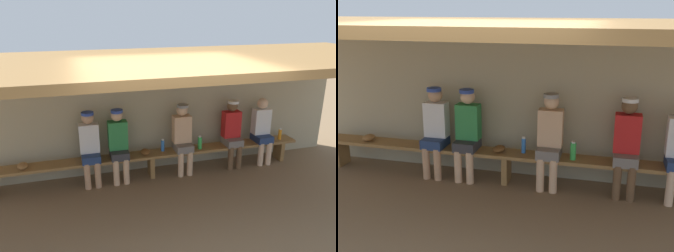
{
  "view_description": "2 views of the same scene",
  "coord_description": "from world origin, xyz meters",
  "views": [
    {
      "loc": [
        -1.3,
        -4.13,
        3.03
      ],
      "look_at": [
        0.27,
        1.32,
        1.05
      ],
      "focal_mm": 36.46,
      "sensor_mm": 36.0,
      "label": 1
    },
    {
      "loc": [
        1.38,
        -3.77,
        2.47
      ],
      "look_at": [
        0.02,
        1.43,
        0.89
      ],
      "focal_mm": 43.53,
      "sensor_mm": 36.0,
      "label": 2
    }
  ],
  "objects": [
    {
      "name": "ground_plane",
      "position": [
        0.0,
        0.0,
        0.0
      ],
      "size": [
        24.0,
        24.0,
        0.0
      ],
      "primitive_type": "plane",
      "color": "brown"
    },
    {
      "name": "back_wall",
      "position": [
        0.0,
        2.0,
        1.1
      ],
      "size": [
        8.0,
        0.2,
        2.2
      ],
      "primitive_type": "cube",
      "color": "tan",
      "rests_on": "ground"
    },
    {
      "name": "dugout_roof",
      "position": [
        0.0,
        0.7,
        2.26
      ],
      "size": [
        8.0,
        2.8,
        0.12
      ],
      "primitive_type": "cube",
      "color": "olive",
      "rests_on": "back_wall"
    },
    {
      "name": "bench",
      "position": [
        0.0,
        1.55,
        0.39
      ],
      "size": [
        6.0,
        0.36,
        0.46
      ],
      "color": "olive",
      "rests_on": "ground"
    },
    {
      "name": "player_shirtless_tan",
      "position": [
        -1.09,
        1.55,
        0.75
      ],
      "size": [
        0.34,
        0.42,
        1.34
      ],
      "color": "navy",
      "rests_on": "ground"
    },
    {
      "name": "player_rightmost",
      "position": [
        0.62,
        1.55,
        0.75
      ],
      "size": [
        0.34,
        0.42,
        1.34
      ],
      "color": "slate",
      "rests_on": "ground"
    },
    {
      "name": "player_leftmost",
      "position": [
        -0.59,
        1.55,
        0.75
      ],
      "size": [
        0.34,
        0.42,
        1.34
      ],
      "color": "#333338",
      "rests_on": "ground"
    },
    {
      "name": "player_in_white",
      "position": [
        1.64,
        1.55,
        0.75
      ],
      "size": [
        0.34,
        0.42,
        1.34
      ],
      "color": "slate",
      "rests_on": "ground"
    },
    {
      "name": "water_bottle_green",
      "position": [
        0.24,
        1.6,
        0.57
      ],
      "size": [
        0.06,
        0.06,
        0.24
      ],
      "color": "blue",
      "rests_on": "bench"
    },
    {
      "name": "water_bottle_orange",
      "position": [
        0.95,
        1.5,
        0.58
      ],
      "size": [
        0.08,
        0.08,
        0.26
      ],
      "color": "green",
      "rests_on": "bench"
    },
    {
      "name": "baseball_glove_dark_brown",
      "position": [
        -0.11,
        1.54,
        0.51
      ],
      "size": [
        0.21,
        0.27,
        0.09
      ],
      "primitive_type": "ellipsoid",
      "rotation": [
        0.0,
        0.0,
        4.54
      ],
      "color": "brown",
      "rests_on": "bench"
    },
    {
      "name": "baseball_glove_worn",
      "position": [
        -2.22,
        1.54,
        0.51
      ],
      "size": [
        0.2,
        0.26,
        0.09
      ],
      "primitive_type": "ellipsoid",
      "rotation": [
        0.0,
        0.0,
        1.7
      ],
      "color": "olive",
      "rests_on": "bench"
    }
  ]
}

